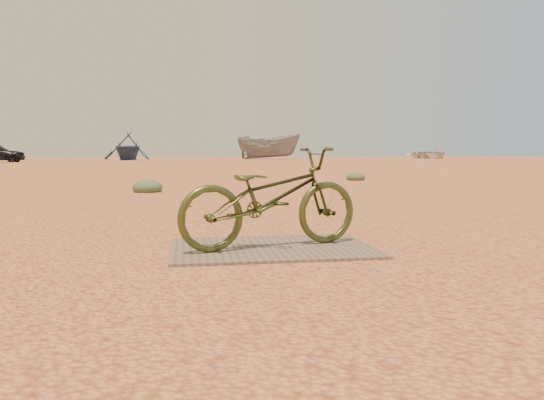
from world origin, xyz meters
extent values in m
plane|color=#E68E59|center=(0.00, 0.00, 0.00)|extent=(120.00, 120.00, 0.00)
cube|color=brown|center=(-0.29, -0.18, 0.01)|extent=(1.64, 1.11, 0.02)
imported|color=#3B461E|center=(-0.30, -0.20, 0.43)|extent=(1.63, 0.93, 0.81)
imported|color=navy|center=(-5.56, 39.81, 1.11)|extent=(4.40, 4.85, 2.21)
imported|color=gray|center=(6.25, 41.77, 1.10)|extent=(6.06, 4.09, 2.20)
imported|color=silver|center=(22.01, 43.13, 0.52)|extent=(3.91, 5.26, 1.05)
ellipsoid|color=#5B734E|center=(-1.71, 6.05, 0.00)|extent=(0.57, 0.57, 0.32)
ellipsoid|color=#5B734E|center=(3.52, 9.21, 0.00)|extent=(0.51, 0.51, 0.28)
camera|label=1|loc=(-0.98, -4.40, 0.81)|focal=35.00mm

